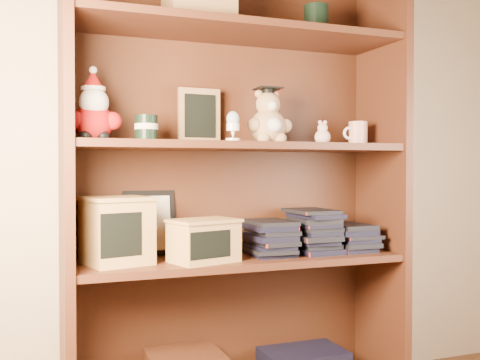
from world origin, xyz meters
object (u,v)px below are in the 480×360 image
object	(u,v)px
grad_teddy_bear	(269,122)
treats_box	(117,230)
bookcase	(234,191)
teacher_mug	(357,133)

from	to	relation	value
grad_teddy_bear	treats_box	xyz separation A→B (m)	(-0.53, 0.01, -0.37)
bookcase	grad_teddy_bear	bearing A→B (deg)	-27.42
grad_teddy_bear	treats_box	distance (m)	0.65
bookcase	treats_box	world-z (taller)	bookcase
teacher_mug	treats_box	world-z (taller)	teacher_mug
grad_teddy_bear	teacher_mug	size ratio (longest dim) A/B	2.05
bookcase	treats_box	xyz separation A→B (m)	(-0.43, -0.05, -0.12)
grad_teddy_bear	teacher_mug	bearing A→B (deg)	0.95
teacher_mug	treats_box	bearing A→B (deg)	-179.94
bookcase	teacher_mug	size ratio (longest dim) A/B	15.99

